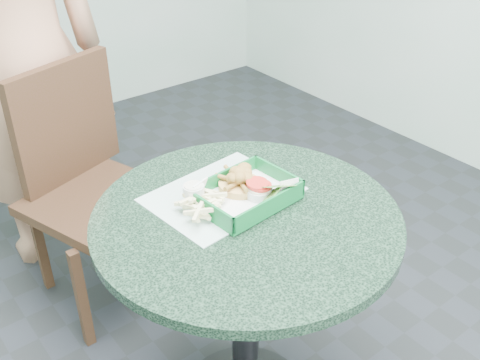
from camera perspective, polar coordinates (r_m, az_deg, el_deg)
cafe_table at (r=1.60m, az=0.62°, el=-9.00°), size 0.82×0.82×0.75m
dining_chair at (r=2.20m, az=-15.44°, el=0.75°), size 0.46×0.46×0.93m
diner_person at (r=2.29m, az=-21.84°, el=15.62°), size 0.83×0.59×2.14m
placemat at (r=1.57m, az=-1.77°, el=-2.07°), size 0.42×0.33×0.00m
food_basket at (r=1.53m, az=0.56°, el=-2.33°), size 0.26×0.19×0.05m
crab_sandwich at (r=1.55m, az=0.12°, el=-0.42°), size 0.12×0.12×0.07m
fries_pile at (r=1.49m, az=-3.90°, el=-2.51°), size 0.15×0.15×0.05m
sauce_ramekin at (r=1.51m, az=-4.71°, el=-1.40°), size 0.06×0.06×0.03m
garnish_cup at (r=1.52m, az=2.37°, el=-1.61°), size 0.11×0.11×0.04m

